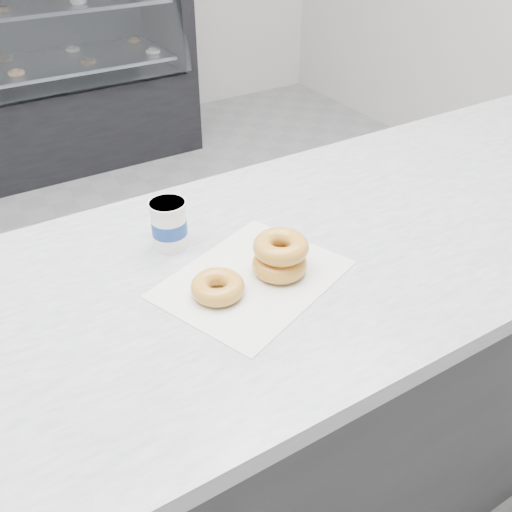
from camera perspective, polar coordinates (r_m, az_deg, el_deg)
The scene contains 6 objects.
ground at distance 2.11m, azimuth -12.72°, elevation -13.91°, with size 5.00×5.00×0.00m, color gray.
counter at distance 1.40m, azimuth -5.88°, elevation -17.91°, with size 3.06×0.76×0.90m.
wax_paper at distance 1.09m, azimuth -0.31°, elevation -2.30°, with size 0.34×0.26×0.00m, color silver.
donut_single at distance 1.04m, azimuth -3.86°, elevation -3.11°, with size 0.10×0.10×0.03m, color gold.
donut_stack at distance 1.09m, azimuth 2.44°, elevation 0.05°, with size 0.13×0.13×0.07m.
coffee_cup at distance 1.17m, azimuth -8.69°, elevation 3.16°, with size 0.09×0.09×0.10m.
Camera 1 is at (-0.32, -1.38, 1.56)m, focal length 40.00 mm.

